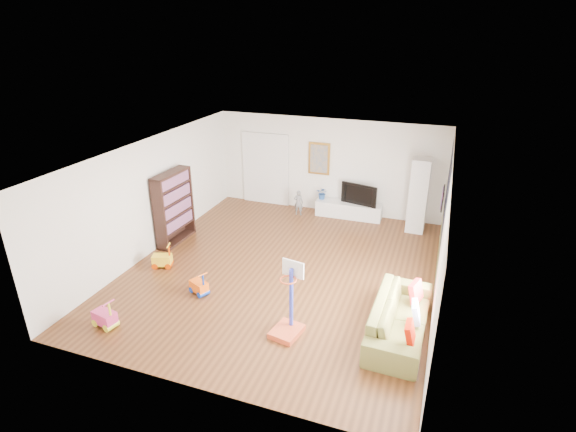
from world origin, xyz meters
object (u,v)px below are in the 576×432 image
(bookshelf, at_px, (174,207))
(sofa, at_px, (400,317))
(media_console, at_px, (349,210))
(basketball_hoop, at_px, (287,301))

(bookshelf, xyz_separation_m, sofa, (5.74, -1.88, -0.57))
(media_console, height_order, sofa, sofa)
(media_console, xyz_separation_m, bookshelf, (-3.75, -2.96, 0.69))
(sofa, distance_m, basketball_hoop, 2.01)
(sofa, relative_size, basketball_hoop, 1.65)
(bookshelf, relative_size, basketball_hoop, 1.31)
(basketball_hoop, bearing_deg, media_console, 102.22)
(media_console, distance_m, sofa, 5.24)
(bookshelf, distance_m, sofa, 6.07)
(media_console, relative_size, bookshelf, 1.02)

